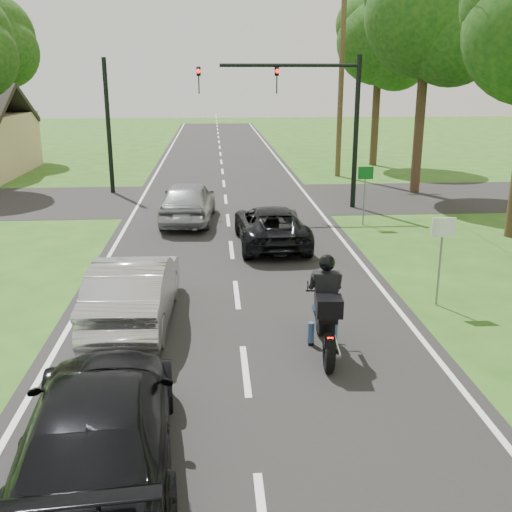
# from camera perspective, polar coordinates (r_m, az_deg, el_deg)

# --- Properties ---
(ground) EXTENTS (140.00, 140.00, 0.00)m
(ground) POSITION_cam_1_polar(r_m,az_deg,el_deg) (11.22, -1.01, -10.87)
(ground) COLOR #295317
(ground) RESTS_ON ground
(road) EXTENTS (8.00, 100.00, 0.01)m
(road) POSITION_cam_1_polar(r_m,az_deg,el_deg) (20.60, -2.53, 2.14)
(road) COLOR black
(road) RESTS_ON ground
(cross_road) EXTENTS (60.00, 7.00, 0.01)m
(cross_road) POSITION_cam_1_polar(r_m,az_deg,el_deg) (26.45, -2.91, 5.41)
(cross_road) COLOR black
(cross_road) RESTS_ON ground
(motorcycle_rider) EXTENTS (0.67, 2.35, 2.02)m
(motorcycle_rider) POSITION_cam_1_polar(r_m,az_deg,el_deg) (11.62, 6.65, -5.66)
(motorcycle_rider) COLOR black
(motorcycle_rider) RESTS_ON ground
(dark_suv) EXTENTS (2.24, 4.59, 1.26)m
(dark_suv) POSITION_cam_1_polar(r_m,az_deg,el_deg) (19.10, 1.42, 2.94)
(dark_suv) COLOR black
(dark_suv) RESTS_ON road
(silver_sedan) EXTENTS (1.72, 4.57, 1.49)m
(silver_sedan) POSITION_cam_1_polar(r_m,az_deg,el_deg) (13.29, -11.52, -3.15)
(silver_sedan) COLOR #B6B7BC
(silver_sedan) RESTS_ON road
(silver_suv) EXTENTS (2.15, 4.67, 1.55)m
(silver_suv) POSITION_cam_1_polar(r_m,az_deg,el_deg) (22.27, -6.49, 5.22)
(silver_suv) COLOR #9DA0A5
(silver_suv) RESTS_ON road
(dark_car_behind) EXTENTS (2.42, 5.09, 1.43)m
(dark_car_behind) POSITION_cam_1_polar(r_m,az_deg,el_deg) (8.60, -14.66, -15.23)
(dark_car_behind) COLOR black
(dark_car_behind) RESTS_ON road
(traffic_signal) EXTENTS (6.38, 0.44, 6.00)m
(traffic_signal) POSITION_cam_1_polar(r_m,az_deg,el_deg) (24.26, 5.21, 14.18)
(traffic_signal) COLOR black
(traffic_signal) RESTS_ON ground
(signal_pole_far) EXTENTS (0.20, 0.20, 6.00)m
(signal_pole_far) POSITION_cam_1_polar(r_m,az_deg,el_deg) (28.41, -13.87, 11.84)
(signal_pole_far) COLOR black
(signal_pole_far) RESTS_ON ground
(utility_pole_far) EXTENTS (1.60, 0.28, 10.00)m
(utility_pole_far) POSITION_cam_1_polar(r_m,az_deg,el_deg) (32.63, 8.12, 16.40)
(utility_pole_far) COLOR brown
(utility_pole_far) RESTS_ON ground
(sign_white) EXTENTS (0.55, 0.07, 2.12)m
(sign_white) POSITION_cam_1_polar(r_m,az_deg,el_deg) (14.38, 17.32, 1.47)
(sign_white) COLOR slate
(sign_white) RESTS_ON ground
(sign_green) EXTENTS (0.55, 0.07, 2.12)m
(sign_green) POSITION_cam_1_polar(r_m,az_deg,el_deg) (21.90, 10.36, 7.02)
(sign_green) COLOR slate
(sign_green) RESTS_ON ground
(tree_row_d) EXTENTS (5.76, 5.58, 10.45)m
(tree_row_d) POSITION_cam_1_polar(r_m,az_deg,el_deg) (28.45, 16.78, 20.60)
(tree_row_d) COLOR #332316
(tree_row_d) RESTS_ON ground
(tree_row_e) EXTENTS (5.28, 5.12, 9.61)m
(tree_row_e) POSITION_cam_1_polar(r_m,az_deg,el_deg) (37.11, 12.20, 18.93)
(tree_row_e) COLOR #332316
(tree_row_e) RESTS_ON ground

